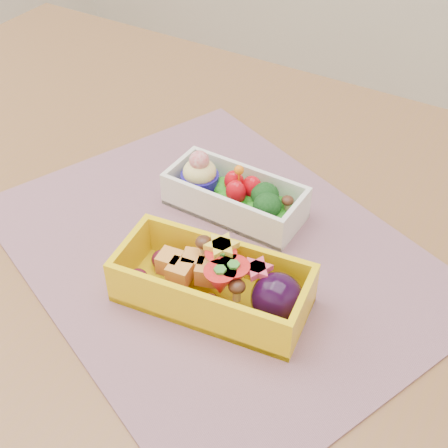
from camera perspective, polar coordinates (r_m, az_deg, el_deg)
The scene contains 4 objects.
table at distance 0.76m, azimuth -2.76°, elevation -5.62°, with size 1.20×0.80×0.75m.
placemat at distance 0.65m, azimuth -0.79°, elevation -2.58°, with size 0.47×0.36×0.00m, color gray.
bento_white at distance 0.69m, azimuth 0.96°, elevation 2.71°, with size 0.16×0.07×0.07m.
bento_yellow at distance 0.58m, azimuth -0.73°, elevation -5.54°, with size 0.19×0.11×0.06m.
Camera 1 is at (0.30, -0.43, 1.20)m, focal length 48.89 mm.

